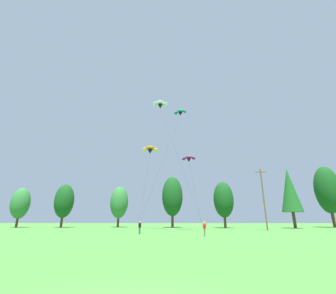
# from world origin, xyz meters

# --- Properties ---
(treeline_tree_a) EXTENTS (4.37, 4.37, 9.51)m
(treeline_tree_a) POSITION_xyz_m (-37.45, 51.83, 5.75)
(treeline_tree_a) COLOR #472D19
(treeline_tree_a) RESTS_ON ground_plane
(treeline_tree_b) EXTENTS (4.59, 4.59, 10.35)m
(treeline_tree_b) POSITION_xyz_m (-26.47, 51.84, 6.26)
(treeline_tree_b) COLOR #472D19
(treeline_tree_b) RESTS_ON ground_plane
(treeline_tree_c) EXTENTS (4.52, 4.52, 10.06)m
(treeline_tree_c) POSITION_xyz_m (-13.45, 54.81, 6.09)
(treeline_tree_c) COLOR #472D19
(treeline_tree_c) RESTS_ON ground_plane
(treeline_tree_d) EXTENTS (5.11, 5.11, 12.26)m
(treeline_tree_d) POSITION_xyz_m (0.28, 52.89, 7.42)
(treeline_tree_d) COLOR #472D19
(treeline_tree_d) RESTS_ON ground_plane
(treeline_tree_e) EXTENTS (4.66, 4.66, 10.57)m
(treeline_tree_e) POSITION_xyz_m (12.46, 50.72, 6.40)
(treeline_tree_e) COLOR #472D19
(treeline_tree_e) RESTS_ON ground_plane
(treeline_tree_f) EXTENTS (4.55, 4.55, 13.42)m
(treeline_tree_f) POSITION_xyz_m (27.66, 49.55, 8.41)
(treeline_tree_f) COLOR #472D19
(treeline_tree_f) RESTS_ON ground_plane
(treeline_tree_g) EXTENTS (5.87, 5.87, 15.08)m
(treeline_tree_g) POSITION_xyz_m (39.64, 54.86, 9.13)
(treeline_tree_g) COLOR #472D19
(treeline_tree_g) RESTS_ON ground_plane
(utility_pole) EXTENTS (2.20, 0.26, 11.33)m
(utility_pole) POSITION_xyz_m (17.74, 39.33, 5.93)
(utility_pole) COLOR brown
(utility_pole) RESTS_ON ground_plane
(kite_flyer_near) EXTENTS (0.35, 0.60, 1.69)m
(kite_flyer_near) POSITION_xyz_m (-3.86, 28.13, 0.99)
(kite_flyer_near) COLOR #4C4C51
(kite_flyer_near) RESTS_ON ground_plane
(kite_flyer_mid) EXTENTS (0.65, 0.67, 1.69)m
(kite_flyer_mid) POSITION_xyz_m (4.67, 24.30, 1.00)
(kite_flyer_mid) COLOR gray
(kite_flyer_mid) RESTS_ON ground_plane
(parafoil_kite_high_orange) EXTENTS (3.89, 17.75, 17.02)m
(parafoil_kite_high_orange) POSITION_xyz_m (-4.65, 45.15, 17.24)
(parafoil_kite_high_orange) COLOR orange
(parafoil_kite_mid_white) EXTENTS (7.83, 14.17, 24.01)m
(parafoil_kite_mid_white) POSITION_xyz_m (-1.86, 37.55, 24.80)
(parafoil_kite_mid_white) COLOR white
(parafoil_kite_far_teal) EXTENTS (7.65, 9.78, 22.14)m
(parafoil_kite_far_teal) POSITION_xyz_m (2.25, 37.12, 22.68)
(parafoil_kite_far_teal) COLOR teal
(parafoil_kite_low_magenta) EXTENTS (2.78, 15.32, 12.51)m
(parafoil_kite_low_magenta) POSITION_xyz_m (3.82, 38.91, 13.43)
(parafoil_kite_low_magenta) COLOR #D12893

